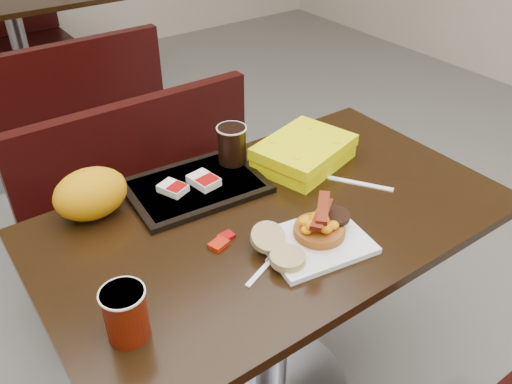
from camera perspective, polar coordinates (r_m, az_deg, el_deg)
table_near at (r=1.61m, az=1.82°, el=-13.13°), size 1.20×0.70×0.75m
bench_near_n at (r=2.08m, az=-9.91°, el=-1.51°), size 1.00×0.46×0.72m
table_far at (r=3.71m, az=-23.86°, el=13.01°), size 1.20×0.70×0.75m
bench_far_s at (r=3.08m, az=-20.34°, el=9.35°), size 1.00×0.46×0.72m
platter at (r=1.27m, az=6.48°, el=-5.48°), size 0.27×0.23×0.01m
pancake_stack at (r=1.27m, az=6.86°, el=-4.03°), size 0.15×0.15×0.03m
sausage_patty at (r=1.29m, az=8.43°, el=-2.57°), size 0.10×0.10×0.01m
scrambled_eggs at (r=1.24m, az=6.82°, el=-3.23°), size 0.11×0.10×0.04m
bacon_strips at (r=1.22m, az=7.15°, el=-2.25°), size 0.16×0.14×0.01m
muffin_bottom at (r=1.19m, az=3.44°, el=-7.18°), size 0.10×0.10×0.02m
muffin_top at (r=1.23m, az=1.30°, el=-4.93°), size 0.09×0.10×0.05m
coffee_cup_near at (r=1.06m, az=-13.90°, el=-12.72°), size 0.11×0.11×0.12m
fork at (r=1.19m, az=0.27°, el=-8.86°), size 0.13×0.07×0.00m
knife at (r=1.50m, az=11.21°, el=0.90°), size 0.12×0.16×0.00m
condiment_syrup at (r=1.26m, az=-4.05°, el=-5.64°), size 0.05×0.05×0.01m
condiment_ketchup at (r=1.28m, az=-3.26°, el=-4.82°), size 0.04×0.03×0.01m
tray at (r=1.46m, az=-6.54°, el=0.63°), size 0.38×0.29×0.02m
hashbrown_sleeve_left at (r=1.42m, az=-8.99°, el=0.41°), size 0.08×0.09×0.02m
hashbrown_sleeve_right at (r=1.44m, az=-5.68°, el=1.25°), size 0.07×0.09×0.02m
coffee_cup_far at (r=1.52m, az=-2.62°, el=5.13°), size 0.08×0.08×0.11m
clamshell at (r=1.55m, az=5.20°, el=4.26°), size 0.32×0.27×0.07m
paper_bag at (r=1.38m, az=-17.46°, el=-0.18°), size 0.21×0.17×0.13m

